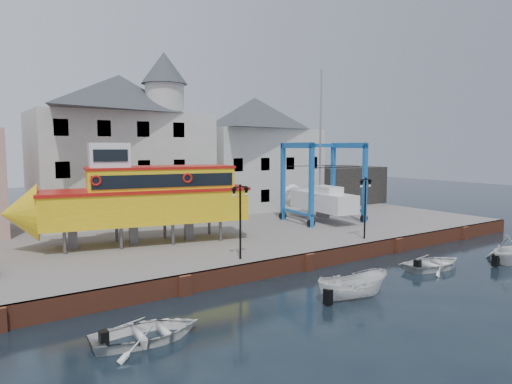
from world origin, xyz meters
TOP-DOWN VIEW (x-y plane):
  - ground at (0.00, 0.00)m, footprint 140.00×140.00m
  - hardstanding at (0.00, 11.00)m, footprint 44.00×22.00m
  - quay_wall at (-0.00, 0.10)m, footprint 44.00×0.47m
  - building_white_main at (-4.87, 18.39)m, footprint 14.00×8.30m
  - building_white_right at (9.00, 19.00)m, footprint 12.00×8.00m
  - shed_dark at (19.00, 17.00)m, footprint 8.00×7.00m
  - lamp_post_left at (-4.00, 1.20)m, footprint 1.12×0.32m
  - lamp_post_right at (6.00, 1.20)m, footprint 1.12×0.32m
  - tour_boat at (-7.56, 8.39)m, footprint 15.30×6.40m
  - travel_lift at (8.83, 9.13)m, footprint 6.42×8.57m
  - motorboat_a at (-1.55, -5.00)m, footprint 3.95×2.31m
  - motorboat_b at (6.45, -3.91)m, footprint 4.41×3.34m
  - motorboat_c at (11.41, -5.80)m, footprint 3.83×3.35m
  - motorboat_d at (-11.44, -4.01)m, footprint 4.35×3.24m

SIDE VIEW (x-z plane):
  - ground at x=0.00m, z-range 0.00..0.00m
  - motorboat_a at x=-1.55m, z-range -0.72..0.72m
  - motorboat_b at x=6.45m, z-range -0.43..0.43m
  - motorboat_c at x=11.41m, z-range -0.97..0.97m
  - motorboat_d at x=-11.44m, z-range -0.43..0.43m
  - hardstanding at x=0.00m, z-range 0.00..1.00m
  - quay_wall at x=0.00m, z-range 0.00..1.00m
  - shed_dark at x=19.00m, z-range 1.00..5.00m
  - travel_lift at x=8.83m, z-range -3.21..9.44m
  - tour_boat at x=-7.56m, z-range 0.82..7.30m
  - lamp_post_left at x=-4.00m, z-range 2.07..6.27m
  - lamp_post_right at x=6.00m, z-range 2.07..6.27m
  - building_white_right at x=9.00m, z-range 1.00..12.20m
  - building_white_main at x=-4.87m, z-range 0.34..14.34m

